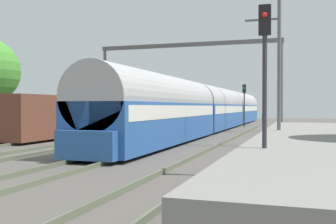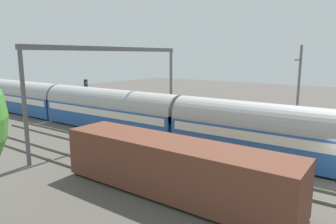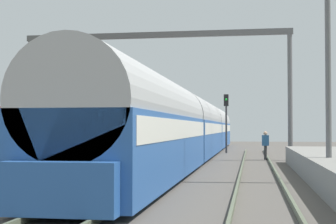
{
  "view_description": "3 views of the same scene",
  "coord_description": "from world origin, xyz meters",
  "px_view_note": "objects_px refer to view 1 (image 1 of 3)",
  "views": [
    {
      "loc": [
        9.57,
        -17.25,
        2.15
      ],
      "look_at": [
        2.05,
        5.82,
        1.82
      ],
      "focal_mm": 43.14,
      "sensor_mm": 36.0,
      "label": 1
    },
    {
      "loc": [
        -18.57,
        -1.16,
        7.19
      ],
      "look_at": [
        -0.17,
        12.02,
        2.99
      ],
      "focal_mm": 32.94,
      "sensor_mm": 36.0,
      "label": 2
    },
    {
      "loc": [
        5.87,
        -14.08,
        1.94
      ],
      "look_at": [
        1.02,
        16.31,
        2.87
      ],
      "focal_mm": 55.99,
      "sensor_mm": 36.0,
      "label": 3
    }
  ],
  "objects_px": {
    "passenger_train": "(216,108)",
    "freight_car": "(65,116)",
    "railway_signal_far": "(244,99)",
    "person_crossing": "(264,120)",
    "railway_signal_near": "(265,68)",
    "catenary_gantry": "(187,64)"
  },
  "relations": [
    {
      "from": "passenger_train",
      "to": "catenary_gantry",
      "type": "distance_m",
      "value": 5.34
    },
    {
      "from": "railway_signal_far",
      "to": "catenary_gantry",
      "type": "height_order",
      "value": "catenary_gantry"
    },
    {
      "from": "passenger_train",
      "to": "freight_car",
      "type": "relative_size",
      "value": 3.78
    },
    {
      "from": "passenger_train",
      "to": "railway_signal_near",
      "type": "distance_m",
      "value": 26.27
    },
    {
      "from": "railway_signal_far",
      "to": "person_crossing",
      "type": "bearing_deg",
      "value": -71.22
    },
    {
      "from": "railway_signal_near",
      "to": "railway_signal_far",
      "type": "bearing_deg",
      "value": 98.43
    },
    {
      "from": "person_crossing",
      "to": "railway_signal_far",
      "type": "relative_size",
      "value": 0.38
    },
    {
      "from": "freight_car",
      "to": "person_crossing",
      "type": "xyz_separation_m",
      "value": [
        12.85,
        10.71,
        -0.44
      ]
    },
    {
      "from": "freight_car",
      "to": "person_crossing",
      "type": "distance_m",
      "value": 16.74
    },
    {
      "from": "passenger_train",
      "to": "freight_car",
      "type": "bearing_deg",
      "value": -122.09
    },
    {
      "from": "person_crossing",
      "to": "catenary_gantry",
      "type": "distance_m",
      "value": 8.32
    },
    {
      "from": "railway_signal_near",
      "to": "railway_signal_far",
      "type": "distance_m",
      "value": 31.46
    },
    {
      "from": "railway_signal_far",
      "to": "catenary_gantry",
      "type": "bearing_deg",
      "value": -114.57
    },
    {
      "from": "passenger_train",
      "to": "person_crossing",
      "type": "height_order",
      "value": "passenger_train"
    },
    {
      "from": "catenary_gantry",
      "to": "railway_signal_far",
      "type": "bearing_deg",
      "value": 65.43
    },
    {
      "from": "person_crossing",
      "to": "railway_signal_near",
      "type": "relative_size",
      "value": 0.33
    },
    {
      "from": "freight_car",
      "to": "railway_signal_near",
      "type": "distance_m",
      "value": 19.3
    },
    {
      "from": "railway_signal_near",
      "to": "passenger_train",
      "type": "bearing_deg",
      "value": 104.41
    },
    {
      "from": "freight_car",
      "to": "railway_signal_far",
      "type": "distance_m",
      "value": 21.37
    },
    {
      "from": "railway_signal_near",
      "to": "catenary_gantry",
      "type": "xyz_separation_m",
      "value": [
        -8.58,
        22.44,
        2.59
      ]
    },
    {
      "from": "freight_car",
      "to": "person_crossing",
      "type": "height_order",
      "value": "freight_car"
    },
    {
      "from": "passenger_train",
      "to": "freight_car",
      "type": "height_order",
      "value": "passenger_train"
    }
  ]
}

